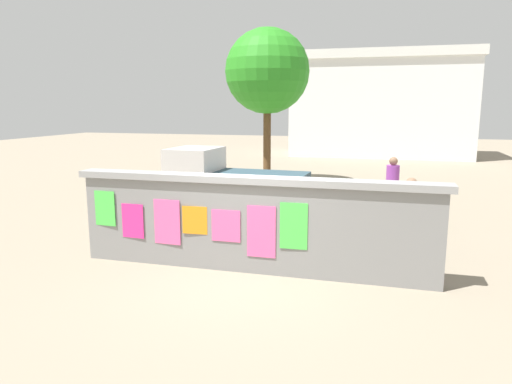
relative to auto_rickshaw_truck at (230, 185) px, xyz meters
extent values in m
plane|color=gray|center=(1.64, 4.29, -0.90)|extent=(60.00, 60.00, 0.00)
cube|color=gray|center=(1.64, -3.71, -0.09)|extent=(6.50, 0.30, 1.61)
cube|color=gray|center=(1.64, -3.71, 0.77)|extent=(6.70, 0.42, 0.12)
cube|color=#4CD84C|center=(-1.22, -3.87, 0.13)|extent=(0.44, 0.04, 0.67)
cube|color=#F42D8C|center=(-0.63, -3.87, -0.08)|extent=(0.45, 0.03, 0.65)
cube|color=#F9599E|center=(0.07, -3.87, -0.06)|extent=(0.52, 0.03, 0.84)
cube|color=orange|center=(0.62, -3.87, 0.01)|extent=(0.47, 0.04, 0.51)
cube|color=#F9599E|center=(1.22, -3.87, -0.05)|extent=(0.53, 0.01, 0.58)
cube|color=#F9599E|center=(1.87, -3.87, -0.11)|extent=(0.51, 0.01, 0.92)
cube|color=#4CD84C|center=(2.44, -3.87, 0.03)|extent=(0.48, 0.02, 0.81)
cylinder|color=black|center=(-1.12, -0.60, -0.55)|extent=(0.71, 0.23, 0.70)
cylinder|color=black|center=(-1.06, 0.70, -0.55)|extent=(0.71, 0.23, 0.70)
cylinder|color=black|center=(1.37, -0.72, -0.55)|extent=(0.71, 0.23, 0.70)
cylinder|color=black|center=(1.44, 0.58, -0.55)|extent=(0.71, 0.23, 0.70)
cube|color=silver|center=(-0.99, 0.05, 0.20)|extent=(1.27, 1.56, 1.50)
cube|color=#334C59|center=(0.81, -0.04, -0.10)|extent=(2.47, 1.62, 0.90)
cylinder|color=black|center=(3.42, -0.64, -0.60)|extent=(0.61, 0.18, 0.60)
cylinder|color=black|center=(4.71, -0.47, -0.60)|extent=(0.61, 0.20, 0.60)
cube|color=#1933A5|center=(4.06, -0.56, -0.32)|extent=(1.02, 0.37, 0.32)
cube|color=black|center=(4.26, -0.53, -0.14)|extent=(0.58, 0.29, 0.10)
cube|color=#262626|center=(3.52, -0.63, -0.05)|extent=(0.12, 0.56, 0.03)
cylinder|color=black|center=(3.32, -1.98, -0.57)|extent=(0.65, 0.18, 0.66)
cylinder|color=black|center=(2.30, -2.20, -0.57)|extent=(0.65, 0.18, 0.66)
cube|color=black|center=(2.81, -2.09, -0.39)|extent=(0.94, 0.24, 0.06)
cylinder|color=black|center=(2.66, -2.12, -0.17)|extent=(0.04, 0.04, 0.40)
cube|color=black|center=(2.66, -2.12, 0.03)|extent=(0.21, 0.12, 0.05)
cube|color=black|center=(3.27, -1.99, -0.02)|extent=(0.13, 0.44, 0.03)
cylinder|color=#3F994C|center=(4.30, -2.36, -0.50)|extent=(0.12, 0.12, 0.80)
cylinder|color=#3F994C|center=(4.48, -2.36, -0.50)|extent=(0.12, 0.12, 0.80)
cylinder|color=#D83F72|center=(4.39, -2.36, 0.20)|extent=(0.34, 0.34, 0.60)
sphere|color=#8C664C|center=(4.39, -2.36, 0.61)|extent=(0.22, 0.22, 0.22)
cylinder|color=#3F994C|center=(4.13, 1.41, -0.50)|extent=(0.12, 0.12, 0.80)
cylinder|color=#3F994C|center=(4.11, 1.23, -0.50)|extent=(0.12, 0.12, 0.80)
cylinder|color=purple|center=(4.12, 1.32, 0.20)|extent=(0.38, 0.38, 0.60)
sphere|color=#8C664C|center=(4.12, 1.32, 0.61)|extent=(0.22, 0.22, 0.22)
cylinder|color=brown|center=(-0.44, 5.80, 0.66)|extent=(0.29, 0.29, 3.11)
sphere|color=#298B1F|center=(-0.44, 5.80, 3.31)|extent=(3.13, 3.13, 3.13)
cube|color=white|center=(3.53, 17.81, 1.87)|extent=(10.17, 4.78, 5.53)
cube|color=silver|center=(3.53, 17.81, 4.88)|extent=(10.47, 5.08, 0.50)
camera|label=1|loc=(3.87, -11.52, 2.05)|focal=32.91mm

